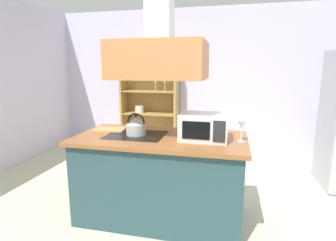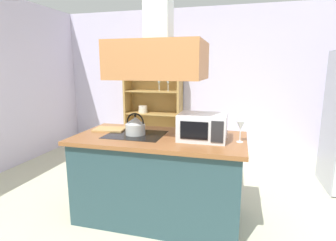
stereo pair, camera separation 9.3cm
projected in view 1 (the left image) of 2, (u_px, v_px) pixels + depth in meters
name	position (u px, v px, depth m)	size (l,w,h in m)	color
ground_plane	(173.00, 236.00, 2.58)	(7.80, 7.80, 0.00)	beige
wall_back	(206.00, 81.00, 5.19)	(6.00, 0.12, 2.70)	silver
kitchen_island	(160.00, 177.00, 2.85)	(1.76, 0.91, 0.90)	#284449
range_hood	(160.00, 49.00, 2.59)	(0.90, 0.70, 1.21)	#B77542
dish_cabinet	(150.00, 110.00, 5.33)	(1.12, 0.40, 1.76)	#AD8546
kettle	(136.00, 126.00, 2.80)	(0.21, 0.21, 0.23)	#B2B8B6
cutting_board	(110.00, 130.00, 3.03)	(0.34, 0.24, 0.02)	tan
microwave	(204.00, 127.00, 2.62)	(0.46, 0.35, 0.26)	silver
wine_glass_on_counter	(242.00, 126.00, 2.54)	(0.08, 0.08, 0.21)	silver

